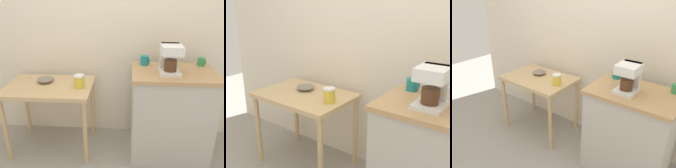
{
  "view_description": "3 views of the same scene",
  "coord_description": "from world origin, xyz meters",
  "views": [
    {
      "loc": [
        0.15,
        -2.09,
        1.62
      ],
      "look_at": [
        0.02,
        -0.1,
        0.79
      ],
      "focal_mm": 37.04,
      "sensor_mm": 36.0,
      "label": 1
    },
    {
      "loc": [
        1.0,
        -1.68,
        1.56
      ],
      "look_at": [
        -0.21,
        -0.04,
        0.9
      ],
      "focal_mm": 42.85,
      "sensor_mm": 36.0,
      "label": 2
    },
    {
      "loc": [
        1.2,
        -1.86,
        1.8
      ],
      "look_at": [
        -0.14,
        -0.11,
        0.8
      ],
      "focal_mm": 36.32,
      "sensor_mm": 36.0,
      "label": 3
    }
  ],
  "objects": [
    {
      "name": "bowl_stoneware",
      "position": [
        -0.67,
        0.07,
        0.75
      ],
      "size": [
        0.17,
        0.17,
        0.05
      ],
      "color": "gray",
      "rests_on": "wooden_table"
    },
    {
      "name": "back_wall",
      "position": [
        0.1,
        0.4,
        1.4
      ],
      "size": [
        4.4,
        0.1,
        2.8
      ],
      "primitive_type": "cube",
      "color": "beige",
      "rests_on": "ground_plane"
    },
    {
      "name": "coffee_maker",
      "position": [
        0.54,
        -0.08,
        1.05
      ],
      "size": [
        0.18,
        0.22,
        0.26
      ],
      "color": "white",
      "rests_on": "kitchen_counter"
    },
    {
      "name": "mug_dark_teal",
      "position": [
        0.34,
        0.14,
        0.96
      ],
      "size": [
        0.09,
        0.08,
        0.09
      ],
      "color": "teal",
      "rests_on": "kitchen_counter"
    },
    {
      "name": "ground_plane",
      "position": [
        0.0,
        0.0,
        0.0
      ],
      "size": [
        8.0,
        8.0,
        0.0
      ],
      "primitive_type": "plane",
      "color": "gray"
    },
    {
      "name": "mug_tall_green",
      "position": [
        0.89,
        0.14,
        0.95
      ],
      "size": [
        0.08,
        0.07,
        0.08
      ],
      "color": "#338C4C",
      "rests_on": "kitchen_counter"
    },
    {
      "name": "wooden_table",
      "position": [
        -0.61,
        -0.01,
        0.63
      ],
      "size": [
        0.86,
        0.59,
        0.72
      ],
      "color": "tan",
      "rests_on": "ground_plane"
    },
    {
      "name": "canister_enamel",
      "position": [
        -0.3,
        -0.05,
        0.79
      ],
      "size": [
        0.1,
        0.1,
        0.13
      ],
      "color": "gold",
      "rests_on": "wooden_table"
    },
    {
      "name": "kitchen_counter",
      "position": [
        0.6,
        -0.04,
        0.46
      ],
      "size": [
        0.79,
        0.56,
        0.91
      ],
      "color": "#BCB7AD",
      "rests_on": "ground_plane"
    }
  ]
}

